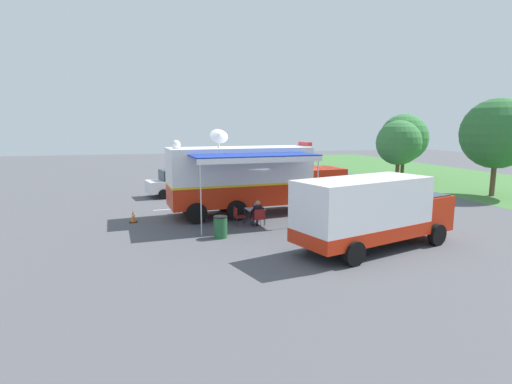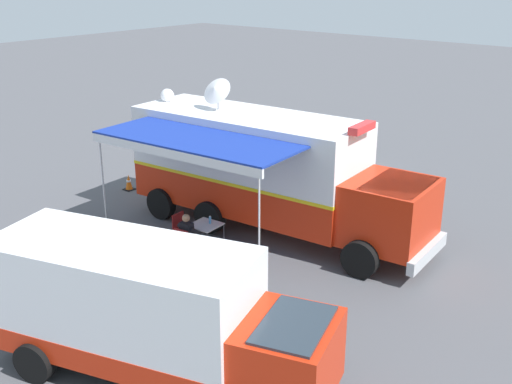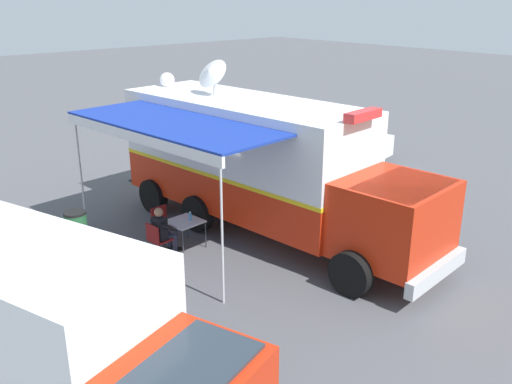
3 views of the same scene
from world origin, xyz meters
name	(u,v)px [view 1 (image 1 of 3)]	position (x,y,z in m)	size (l,w,h in m)	color
ground_plane	(240,215)	(0.00, 0.00, 0.00)	(100.00, 100.00, 0.00)	#515156
lot_stripe	(197,207)	(-2.47, -1.95, 0.00)	(0.12, 4.80, 0.01)	silver
command_truck	(253,177)	(-0.02, 0.75, 1.94)	(5.41, 9.64, 4.53)	red
folding_table	(255,210)	(2.17, 0.23, 0.67)	(0.86, 0.86, 0.73)	silver
water_bottle	(255,206)	(2.03, 0.28, 0.83)	(0.07, 0.07, 0.22)	#4C99D8
folding_chair_at_table	(259,217)	(2.97, 0.19, 0.51)	(0.51, 0.51, 0.87)	maroon
folding_chair_beside_table	(238,215)	(2.30, -0.62, 0.51)	(0.51, 0.51, 0.87)	maroon
seated_responder	(257,213)	(2.78, 0.18, 0.65)	(0.68, 0.58, 1.25)	black
trash_bin	(220,227)	(4.13, -1.77, 0.46)	(0.57, 0.57, 0.91)	#235B33
traffic_cone	(133,217)	(0.35, -5.32, 0.28)	(0.36, 0.36, 0.58)	black
support_truck	(373,213)	(7.12, 3.43, 1.39)	(3.88, 7.10, 2.70)	white
car_behind_truck	(179,183)	(-6.77, -2.57, 0.88)	(2.61, 4.47, 1.76)	silver
tree_far_left	(404,138)	(-11.82, 17.92, 3.52)	(4.27, 4.27, 5.66)	brown
tree_left_of_centre	(399,143)	(-8.81, 15.34, 3.22)	(3.63, 3.63, 5.04)	brown
tree_right_of_centre	(497,134)	(-1.25, 17.40, 4.08)	(4.53, 4.53, 6.36)	brown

